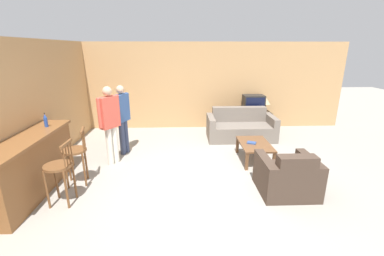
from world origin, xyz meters
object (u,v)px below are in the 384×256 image
object	(u,v)px
tv	(253,104)
bottle	(46,121)
person_by_counter	(110,121)
bar_chair_mid	(76,154)
coffee_table	(255,146)
armchair_near	(287,177)
bar_chair_near	(60,170)
couch_far	(240,128)
person_by_window	(122,116)
book_on_table	(252,143)
tv_unit	(252,121)
table_lamp	(266,101)

from	to	relation	value
tv	bottle	world-z (taller)	bottle
person_by_counter	bar_chair_mid	bearing A→B (deg)	-116.84
coffee_table	armchair_near	bearing A→B (deg)	-81.72
bar_chair_mid	bottle	xyz separation A→B (m)	(-0.59, 0.31, 0.55)
bar_chair_near	couch_far	xyz separation A→B (m)	(3.55, 3.01, -0.29)
person_by_window	person_by_counter	distance (m)	0.60
book_on_table	tv	bearing A→B (deg)	74.66
coffee_table	tv_unit	size ratio (longest dim) A/B	0.95
tv_unit	book_on_table	world-z (taller)	tv_unit
bar_chair_mid	armchair_near	size ratio (longest dim) A/B	1.12
coffee_table	book_on_table	bearing A→B (deg)	-178.26
bar_chair_near	tv	size ratio (longest dim) A/B	1.71
bar_chair_mid	person_by_window	distance (m)	1.57
bottle	person_by_window	bearing A→B (deg)	44.53
bottle	armchair_near	bearing A→B (deg)	-10.17
book_on_table	person_by_counter	xyz separation A→B (m)	(-3.03, -0.04, 0.54)
bottle	book_on_table	bearing A→B (deg)	8.07
coffee_table	table_lamp	distance (m)	2.50
tv_unit	table_lamp	xyz separation A→B (m)	(0.38, -0.00, 0.60)
tv_unit	person_by_window	xyz separation A→B (m)	(-3.53, -1.72, 0.64)
book_on_table	person_by_window	distance (m)	3.01
person_by_window	book_on_table	bearing A→B (deg)	-10.70
armchair_near	book_on_table	xyz separation A→B (m)	(-0.28, 1.35, 0.12)
tv_unit	person_by_window	bearing A→B (deg)	-154.10
book_on_table	couch_far	bearing A→B (deg)	86.61
armchair_near	table_lamp	distance (m)	3.73
person_by_counter	table_lamp	bearing A→B (deg)	29.73
couch_far	tv_unit	bearing A→B (deg)	55.50
table_lamp	person_by_window	size ratio (longest dim) A/B	0.27
person_by_window	table_lamp	bearing A→B (deg)	23.67
couch_far	armchair_near	distance (m)	2.85
bar_chair_mid	person_by_counter	bearing A→B (deg)	63.16
bar_chair_mid	bottle	size ratio (longest dim) A/B	3.94
couch_far	person_by_window	xyz separation A→B (m)	(-3.00, -0.94, 0.63)
book_on_table	bar_chair_near	bearing A→B (deg)	-156.27
table_lamp	tv	bearing A→B (deg)	-179.54
tv_unit	bottle	bearing A→B (deg)	-148.73
bar_chair_near	tv	world-z (taller)	tv
armchair_near	tv_unit	world-z (taller)	armchair_near
tv	person_by_window	size ratio (longest dim) A/B	0.38
tv	book_on_table	xyz separation A→B (m)	(-0.62, -2.26, -0.40)
bar_chair_mid	coffee_table	distance (m)	3.66
bar_chair_near	tv_unit	bearing A→B (deg)	42.85
bar_chair_mid	book_on_table	size ratio (longest dim) A/B	4.62
bar_chair_near	coffee_table	xyz separation A→B (m)	(3.54, 1.52, -0.23)
bar_chair_mid	person_by_counter	xyz separation A→B (m)	(0.43, 0.85, 0.37)
person_by_window	person_by_counter	bearing A→B (deg)	-101.54
bar_chair_mid	bottle	bearing A→B (deg)	152.34
bar_chair_mid	tv_unit	world-z (taller)	bar_chair_mid
bar_chair_mid	tv	size ratio (longest dim) A/B	1.71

